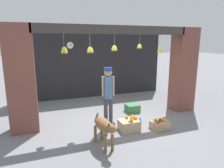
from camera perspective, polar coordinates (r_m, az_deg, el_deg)
The scene contains 12 objects.
ground_plane at distance 6.18m, azimuth 1.42°, elevation -10.60°, with size 60.00×60.00×0.00m, color slate.
shop_back_wall at distance 8.60m, azimuth -5.84°, elevation 5.60°, with size 6.43×0.12×2.82m, color #232326.
shop_pillar_left at distance 5.70m, azimuth -24.49°, elevation 1.18°, with size 0.70×0.60×2.82m, color brown.
shop_pillar_right at distance 7.34m, azimuth 19.60°, elevation 3.82°, with size 0.70×0.60×2.82m, color brown.
storefront_awning at distance 5.81m, azimuth 1.05°, elevation 14.92°, with size 4.53×0.28×0.80m.
dog at distance 4.60m, azimuth -2.22°, elevation -11.96°, with size 0.38×1.04×0.75m.
shopkeeper at distance 5.47m, azimuth -1.10°, elevation -2.44°, with size 0.34×0.29×1.70m.
fruit_crate_oranges at distance 5.59m, azimuth 4.97°, elevation -11.49°, with size 0.52×0.44×0.36m.
fruit_crate_apples at distance 5.80m, azimuth 13.55°, elevation -11.20°, with size 0.47×0.37×0.30m.
produce_box_green at distance 6.95m, azimuth 5.82°, elevation -6.85°, with size 0.43×0.42×0.26m, color #387A42.
water_bottle at distance 5.80m, azimuth 8.06°, elevation -10.96°, with size 0.08×0.08×0.27m.
wall_clock at distance 8.30m, azimuth -11.87°, elevation 10.78°, with size 0.28×0.03×0.28m.
Camera 1 is at (-2.09, -5.30, 2.40)m, focal length 32.00 mm.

